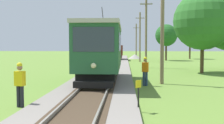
% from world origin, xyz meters
% --- Properties ---
extents(red_tram, '(2.60, 8.54, 4.79)m').
position_xyz_m(red_tram, '(0.00, 12.28, 2.19)').
color(red_tram, '#235633').
rests_on(red_tram, rail_right).
extents(freight_car, '(2.40, 5.20, 2.31)m').
position_xyz_m(freight_car, '(0.00, 40.80, 1.56)').
color(freight_car, maroon).
rests_on(freight_car, rail_right).
extents(utility_pole_near_tram, '(1.40, 0.35, 7.70)m').
position_xyz_m(utility_pole_near_tram, '(3.97, 12.06, 3.95)').
color(utility_pole_near_tram, '#7A664C').
rests_on(utility_pole_near_tram, ground).
extents(utility_pole_mid, '(1.40, 0.48, 8.16)m').
position_xyz_m(utility_pole_mid, '(3.97, 24.79, 4.17)').
color(utility_pole_mid, '#7A664C').
rests_on(utility_pole_mid, ground).
extents(utility_pole_far, '(1.40, 0.63, 7.83)m').
position_xyz_m(utility_pole_far, '(3.97, 36.59, 4.01)').
color(utility_pole_far, '#7A664C').
rests_on(utility_pole_far, ground).
extents(utility_pole_distant, '(1.40, 0.38, 7.20)m').
position_xyz_m(utility_pole_distant, '(3.97, 50.09, 3.70)').
color(utility_pole_distant, '#7A664C').
rests_on(utility_pole_distant, ground).
extents(trackside_signal_marker, '(0.21, 0.21, 1.18)m').
position_xyz_m(trackside_signal_marker, '(2.08, 4.72, 0.67)').
color(trackside_signal_marker, black).
rests_on(trackside_signal_marker, ground).
extents(gravel_pile, '(2.74, 2.74, 0.90)m').
position_xyz_m(gravel_pile, '(3.56, 46.45, 0.45)').
color(gravel_pile, '#9E998E').
rests_on(gravel_pile, ground).
extents(track_worker, '(0.43, 0.33, 1.78)m').
position_xyz_m(track_worker, '(-2.56, 5.25, 0.98)').
color(track_worker, black).
rests_on(track_worker, ground).
extents(second_worker, '(0.43, 0.32, 1.78)m').
position_xyz_m(second_worker, '(2.83, 11.16, 0.98)').
color(second_worker, navy).
rests_on(second_worker, ground).
extents(tree_left_near, '(5.26, 5.26, 7.35)m').
position_xyz_m(tree_left_near, '(8.58, 19.09, 4.72)').
color(tree_left_near, '#4C3823').
rests_on(tree_left_near, ground).
extents(tree_right_near, '(3.77, 3.77, 6.23)m').
position_xyz_m(tree_right_near, '(8.69, 40.36, 4.33)').
color(tree_right_near, '#4C3823').
rests_on(tree_right_near, ground).
extents(tree_left_far, '(3.65, 3.65, 6.47)m').
position_xyz_m(tree_left_far, '(14.26, 46.52, 4.62)').
color(tree_left_far, '#4C3823').
rests_on(tree_left_far, ground).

